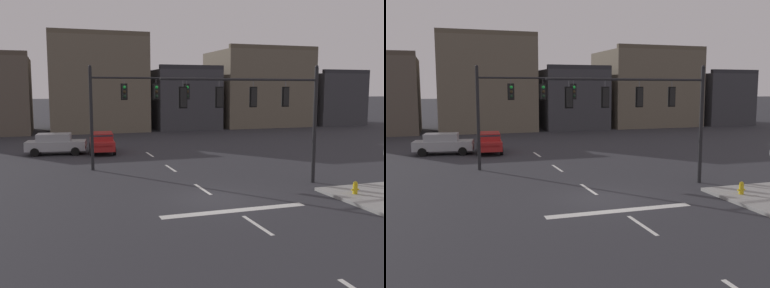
# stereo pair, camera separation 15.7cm
# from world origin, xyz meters

# --- Properties ---
(ground_plane) EXTENTS (400.00, 400.00, 0.00)m
(ground_plane) POSITION_xyz_m (0.00, 0.00, 0.00)
(ground_plane) COLOR #2B2B30
(stop_bar_paint) EXTENTS (6.40, 0.50, 0.01)m
(stop_bar_paint) POSITION_xyz_m (0.00, -2.00, 0.00)
(stop_bar_paint) COLOR silver
(stop_bar_paint) RESTS_ON ground
(lane_centreline) EXTENTS (0.16, 26.40, 0.01)m
(lane_centreline) POSITION_xyz_m (0.00, 2.00, 0.00)
(lane_centreline) COLOR silver
(lane_centreline) RESTS_ON ground
(signal_mast_near_side) EXTENTS (8.55, 0.45, 6.23)m
(signal_mast_near_side) POSITION_xyz_m (3.10, 1.58, 4.26)
(signal_mast_near_side) COLOR black
(signal_mast_near_side) RESTS_ON ground
(signal_mast_far_side) EXTENTS (7.47, 0.42, 6.43)m
(signal_mast_far_side) POSITION_xyz_m (-2.29, 8.94, 4.34)
(signal_mast_far_side) COLOR black
(signal_mast_far_side) RESTS_ON ground
(car_lot_nearside) EXTENTS (2.19, 4.56, 1.61)m
(car_lot_nearside) POSITION_xyz_m (-3.36, 15.99, 0.86)
(car_lot_nearside) COLOR #A81E1E
(car_lot_nearside) RESTS_ON ground
(car_lot_middle) EXTENTS (4.61, 2.36, 1.61)m
(car_lot_middle) POSITION_xyz_m (-6.82, 16.27, 0.86)
(car_lot_middle) COLOR #9EA0A5
(car_lot_middle) RESTS_ON ground
(fire_hydrant) EXTENTS (0.40, 0.30, 0.75)m
(fire_hydrant) POSITION_xyz_m (6.22, -1.69, 0.33)
(fire_hydrant) COLOR gold
(fire_hydrant) RESTS_ON ground
(building_row) EXTENTS (54.01, 13.71, 11.29)m
(building_row) POSITION_xyz_m (7.39, 35.49, 4.53)
(building_row) COLOR brown
(building_row) RESTS_ON ground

